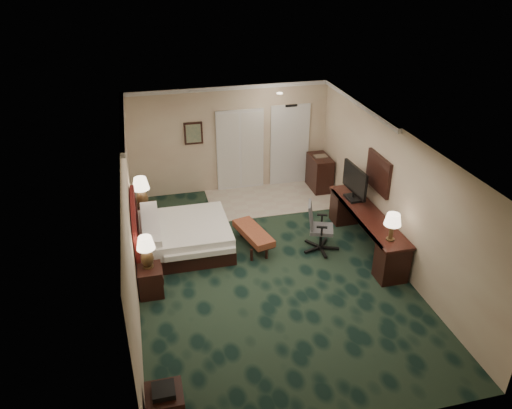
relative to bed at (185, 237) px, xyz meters
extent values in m
cube|color=black|center=(1.48, -1.14, -0.29)|extent=(5.00, 7.50, 0.00)
cube|color=silver|center=(1.48, -1.14, 2.41)|extent=(5.00, 7.50, 0.00)
cube|color=tan|center=(1.48, 2.61, 1.06)|extent=(5.00, 0.00, 2.70)
cube|color=tan|center=(1.48, -4.89, 1.06)|extent=(5.00, 0.00, 2.70)
cube|color=tan|center=(-1.02, -1.14, 1.06)|extent=(0.00, 7.50, 2.70)
cube|color=tan|center=(3.98, -1.14, 1.06)|extent=(0.00, 7.50, 2.70)
cube|color=#BBAA9A|center=(2.38, 1.76, -0.28)|extent=(3.20, 1.70, 0.01)
cube|color=silver|center=(3.03, 2.58, 0.76)|extent=(1.02, 0.06, 2.18)
cube|color=silver|center=(1.73, 2.57, 0.76)|extent=(1.20, 0.06, 2.10)
cube|color=#486458|center=(0.58, 2.57, 1.31)|extent=(0.45, 0.06, 0.55)
cube|color=white|center=(3.94, -0.54, 1.26)|extent=(0.05, 0.95, 0.75)
cube|color=white|center=(0.00, 0.00, 0.00)|extent=(1.83, 1.70, 0.58)
cube|color=black|center=(-0.78, -1.34, -0.02)|extent=(0.43, 0.50, 0.54)
cube|color=black|center=(-0.76, 0.97, 0.00)|extent=(0.46, 0.53, 0.58)
cube|color=maroon|center=(1.40, -0.26, -0.09)|extent=(0.69, 1.25, 0.40)
cube|color=black|center=(-0.74, -4.20, -0.02)|extent=(0.49, 0.49, 0.53)
cube|color=black|center=(3.66, -0.84, 0.11)|extent=(0.60, 2.78, 0.80)
cube|color=black|center=(3.63, -0.16, 0.89)|extent=(0.14, 0.97, 0.76)
cube|color=black|center=(3.70, 2.06, 0.15)|extent=(0.47, 0.84, 0.88)
camera|label=1|loc=(-0.66, -8.92, 5.43)|focal=35.00mm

